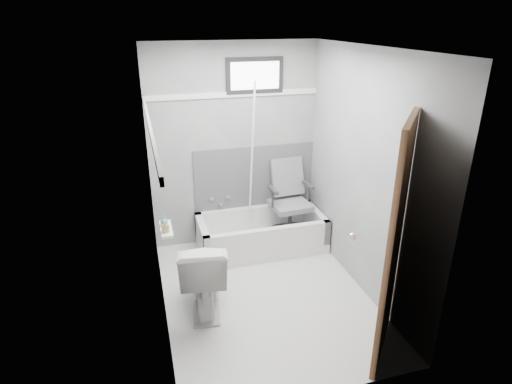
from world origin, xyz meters
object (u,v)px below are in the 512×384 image
object	(u,v)px
office_chair	(290,200)
toilet	(204,273)
bathtub	(261,233)
door	(448,260)
soap_bottle_b	(164,220)
soap_bottle_a	(165,227)

from	to	relation	value
office_chair	toilet	size ratio (longest dim) A/B	1.17
bathtub	door	world-z (taller)	door
soap_bottle_b	door	bearing A→B (deg)	-34.39
bathtub	toilet	bearing A→B (deg)	-131.86
door	bathtub	bearing A→B (deg)	108.75
toilet	soap_bottle_b	distance (m)	0.66
bathtub	soap_bottle_a	xyz separation A→B (m)	(-1.17, -1.04, 0.76)
bathtub	soap_bottle_b	xyz separation A→B (m)	(-1.17, -0.90, 0.75)
soap_bottle_a	soap_bottle_b	world-z (taller)	soap_bottle_a
door	toilet	bearing A→B (deg)	141.75
office_chair	door	bearing A→B (deg)	-84.93
toilet	soap_bottle_b	size ratio (longest dim) A/B	9.05
office_chair	door	distance (m)	2.33
soap_bottle_a	soap_bottle_b	bearing A→B (deg)	90.00
door	soap_bottle_a	size ratio (longest dim) A/B	18.53
bathtub	soap_bottle_b	distance (m)	1.65
toilet	soap_bottle_a	size ratio (longest dim) A/B	7.27
soap_bottle_a	soap_bottle_b	xyz separation A→B (m)	(0.00, 0.14, -0.01)
toilet	soap_bottle_a	world-z (taller)	soap_bottle_a
door	soap_bottle_a	bearing A→B (deg)	148.56
soap_bottle_a	soap_bottle_b	size ratio (longest dim) A/B	1.24
office_chair	soap_bottle_a	world-z (taller)	office_chair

